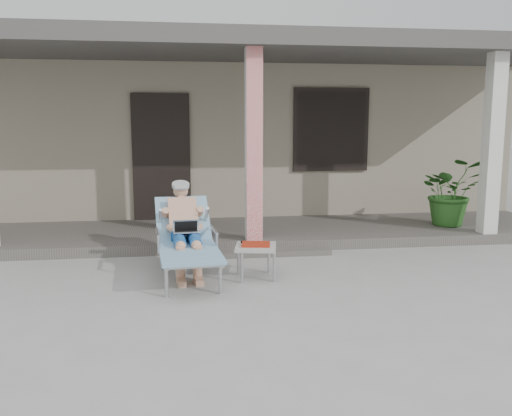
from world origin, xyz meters
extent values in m
plane|color=#9E9E99|center=(0.00, 0.00, 0.00)|extent=(60.00, 60.00, 0.00)
cube|color=gray|center=(0.00, 6.50, 1.50)|extent=(10.00, 5.00, 3.00)
cube|color=#474442|center=(0.00, 6.50, 3.15)|extent=(10.40, 5.40, 0.30)
cube|color=black|center=(-1.30, 3.97, 1.20)|extent=(0.95, 0.06, 2.10)
cube|color=black|center=(1.60, 3.97, 1.65)|extent=(1.20, 0.06, 1.30)
cube|color=black|center=(1.60, 3.96, 1.65)|extent=(1.32, 0.05, 1.42)
cube|color=#605B56|center=(0.00, 3.00, 0.07)|extent=(10.00, 2.00, 0.15)
cube|color=red|center=(0.00, 2.15, 1.45)|extent=(0.22, 0.22, 2.61)
cube|color=silver|center=(3.50, 2.15, 1.45)|extent=(0.22, 0.22, 2.61)
cube|color=#474442|center=(0.00, 3.00, 2.88)|extent=(10.00, 2.30, 0.24)
cube|color=#605B56|center=(0.00, 1.85, 0.04)|extent=(2.00, 0.30, 0.07)
cylinder|color=#B7B7BC|center=(-1.17, 0.23, 0.17)|extent=(0.04, 0.04, 0.33)
cylinder|color=#B7B7BC|center=(-0.61, 0.27, 0.17)|extent=(0.04, 0.04, 0.33)
cylinder|color=#B7B7BC|center=(-1.25, 1.29, 0.17)|extent=(0.04, 0.04, 0.33)
cylinder|color=#B7B7BC|center=(-0.69, 1.33, 0.17)|extent=(0.04, 0.04, 0.33)
cube|color=#B7B7BC|center=(-0.92, 0.65, 0.35)|extent=(0.65, 1.14, 0.03)
cube|color=#85B7CE|center=(-0.92, 0.65, 0.37)|extent=(0.74, 1.18, 0.04)
cube|color=#B7B7BC|center=(-0.98, 1.45, 0.56)|extent=(0.60, 0.57, 0.45)
cube|color=#85B7CE|center=(-0.98, 1.45, 0.59)|extent=(0.70, 0.64, 0.50)
cylinder|color=#A4A4A6|center=(-1.00, 1.71, 0.99)|extent=(0.24, 0.24, 0.12)
cube|color=silver|center=(-0.95, 1.04, 0.52)|extent=(0.32, 0.23, 0.21)
cube|color=#AAAAA5|center=(-0.16, 0.80, 0.37)|extent=(0.53, 0.53, 0.04)
cylinder|color=#B7B7BC|center=(-0.34, 0.62, 0.17)|extent=(0.03, 0.03, 0.35)
cylinder|color=#B7B7BC|center=(0.02, 0.62, 0.17)|extent=(0.03, 0.03, 0.35)
cylinder|color=#B7B7BC|center=(-0.34, 0.98, 0.17)|extent=(0.03, 0.03, 0.35)
cylinder|color=#B7B7BC|center=(0.02, 0.98, 0.17)|extent=(0.03, 0.03, 0.35)
cube|color=#A32611|center=(-0.16, 0.80, 0.40)|extent=(0.36, 0.29, 0.03)
cube|color=black|center=(-0.16, 0.92, 0.39)|extent=(0.32, 0.08, 0.03)
imported|color=#26591E|center=(3.25, 2.80, 0.69)|extent=(1.09, 0.98, 1.07)
camera|label=1|loc=(-1.01, -5.19, 1.78)|focal=38.00mm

